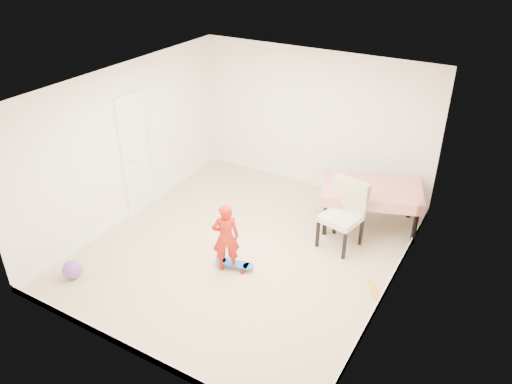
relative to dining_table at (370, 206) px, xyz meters
The scene contains 17 objects.
ground 2.21m from the dining_table, 131.58° to the right, with size 5.00×5.00×0.00m, color #C6AF89.
ceiling 3.10m from the dining_table, 131.58° to the right, with size 4.50×5.00×0.04m, color white.
wall_back 1.92m from the dining_table, 149.56° to the left, with size 4.50×0.04×2.60m, color white.
wall_front 4.46m from the dining_table, 109.38° to the right, with size 4.50×0.04×2.60m, color white.
wall_left 4.13m from the dining_table, 156.08° to the right, with size 0.04×5.00×2.60m, color white.
wall_right 2.03m from the dining_table, 64.32° to the right, with size 0.04×5.00×2.60m, color white.
door 3.96m from the dining_table, 160.07° to the right, with size 0.10×0.94×2.11m, color white.
baseboard_back 1.71m from the dining_table, 149.27° to the left, with size 4.50×0.02×0.12m, color white.
baseboard_front 4.38m from the dining_table, 109.34° to the right, with size 4.50×0.02×0.12m, color white.
baseboard_left 4.04m from the dining_table, 156.14° to the right, with size 0.02×5.00×0.12m, color white.
baseboard_right 1.84m from the dining_table, 64.04° to the right, with size 0.02×5.00×0.12m, color white.
dining_table is the anchor object (origin of this frame).
dining_chair 0.85m from the dining_table, 103.86° to the right, with size 0.59×0.67×1.09m, color silver, non-canonical shape.
skateboard 2.52m from the dining_table, 121.92° to the right, with size 0.60×0.22×0.09m, color blue, non-canonical shape.
child 2.62m from the dining_table, 122.25° to the right, with size 0.39×0.26×1.08m, color red.
balloon 4.74m from the dining_table, 132.72° to the right, with size 0.28×0.28×0.28m, color purple.
foam_toy 1.76m from the dining_table, 67.91° to the right, with size 0.06×0.06×0.40m, color gold.
Camera 1 is at (3.37, -5.45, 4.59)m, focal length 35.00 mm.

